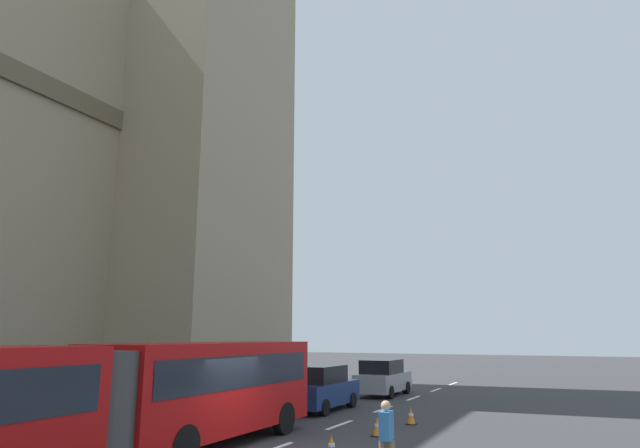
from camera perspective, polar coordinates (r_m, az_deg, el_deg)
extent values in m
cube|color=silver|center=(20.16, 2.11, -20.71)|extent=(2.20, 0.16, 0.01)
cube|color=silver|center=(24.39, 6.76, -19.09)|extent=(2.20, 0.16, 0.01)
cube|color=silver|center=(28.74, 9.97, -17.89)|extent=(2.20, 0.16, 0.01)
cube|color=silver|center=(33.15, 12.30, -16.97)|extent=(2.20, 0.16, 0.01)
cube|color=silver|center=(37.61, 14.07, -16.25)|extent=(2.20, 0.16, 0.01)
cube|color=#B20F0F|center=(16.69, -11.90, -16.63)|extent=(7.90, 2.50, 2.50)
cube|color=#1E232D|center=(16.66, -11.83, -15.09)|extent=(7.27, 2.54, 0.90)
cylinder|color=#3F3F3F|center=(13.49, -23.94, -17.10)|extent=(2.38, 2.38, 2.25)
cylinder|color=black|center=(18.30, -3.92, -20.03)|extent=(1.00, 0.30, 1.00)
cylinder|color=black|center=(14.31, -14.52, -22.01)|extent=(1.00, 0.30, 1.00)
cube|color=navy|center=(23.80, 0.08, -17.67)|extent=(4.40, 1.80, 0.90)
cube|color=black|center=(23.56, -0.15, -15.77)|extent=(2.46, 1.66, 0.70)
cylinder|color=black|center=(24.79, 3.35, -18.30)|extent=(0.64, 0.30, 0.64)
cylinder|color=black|center=(22.24, 0.38, -19.06)|extent=(0.64, 0.30, 0.64)
cube|color=gray|center=(29.73, 6.80, -16.43)|extent=(4.40, 1.80, 0.90)
cube|color=black|center=(29.48, 6.63, -14.91)|extent=(2.46, 1.66, 0.70)
cylinder|color=black|center=(30.84, 9.21, -16.90)|extent=(0.64, 0.30, 0.64)
cylinder|color=black|center=(28.17, 7.45, -17.44)|extent=(0.64, 0.30, 0.64)
cone|color=orange|center=(14.94, 1.26, -22.68)|extent=(0.28, 0.28, 0.55)
cylinder|color=white|center=(14.93, 1.26, -22.57)|extent=(0.17, 0.17, 0.08)
cube|color=black|center=(18.11, 6.18, -21.63)|extent=(0.36, 0.36, 0.03)
cone|color=orange|center=(18.07, 6.16, -20.72)|extent=(0.28, 0.28, 0.55)
cylinder|color=white|center=(18.06, 6.16, -20.64)|extent=(0.17, 0.17, 0.08)
cube|color=black|center=(20.53, 9.75, -20.36)|extent=(0.36, 0.36, 0.03)
cone|color=orange|center=(20.49, 9.72, -19.56)|extent=(0.28, 0.28, 0.55)
cylinder|color=white|center=(20.49, 9.72, -19.49)|extent=(0.17, 0.17, 0.08)
cube|color=#3372B2|center=(12.66, 7.11, -20.63)|extent=(0.41, 0.26, 0.60)
sphere|color=tan|center=(12.61, 7.06, -18.74)|extent=(0.22, 0.22, 0.22)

